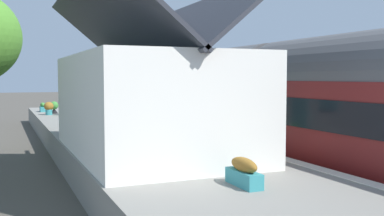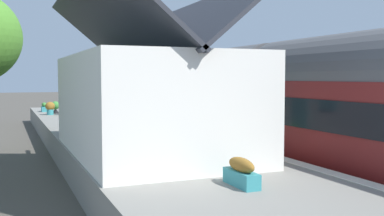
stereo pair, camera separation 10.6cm
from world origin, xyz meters
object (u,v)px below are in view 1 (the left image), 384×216
(planter_edge_near, at_px, (229,136))
(planter_under_sign, at_px, (49,108))
(bench_by_lamp, at_px, (120,114))
(station_building, at_px, (149,99))
(planter_bench_right, at_px, (78,109))
(planter_corner_building, at_px, (63,108))
(station_sign_board, at_px, (126,95))
(bench_mid_platform, at_px, (94,105))
(train, at_px, (358,110))
(lamp_post_platform, at_px, (169,65))
(planter_edge_far, at_px, (244,172))
(planter_bench_left, at_px, (43,107))
(bench_platform_end, at_px, (114,110))
(planter_by_door, at_px, (54,107))

(planter_edge_near, bearing_deg, planter_under_sign, 14.79)
(planter_edge_near, bearing_deg, bench_by_lamp, 9.98)
(station_building, distance_m, planter_bench_right, 12.61)
(station_building, relative_size, planter_under_sign, 10.69)
(planter_corner_building, xyz_separation_m, station_sign_board, (-2.40, -3.02, 0.80))
(bench_mid_platform, bearing_deg, train, -167.60)
(planter_edge_near, bearing_deg, lamp_post_platform, -0.47)
(bench_mid_platform, bearing_deg, planter_bench_right, 147.63)
(station_sign_board, bearing_deg, planter_corner_building, 51.54)
(train, relative_size, planter_edge_near, 37.82)
(planter_edge_far, xyz_separation_m, planter_bench_left, (21.51, 2.00, 0.00))
(planter_under_sign, xyz_separation_m, lamp_post_platform, (-9.18, -3.87, 2.20))
(bench_platform_end, distance_m, planter_edge_near, 10.16)
(bench_by_lamp, relative_size, planter_edge_far, 1.43)
(bench_by_lamp, height_order, lamp_post_platform, lamp_post_platform)
(bench_mid_platform, xyz_separation_m, bench_by_lamp, (-6.86, 0.14, 0.00))
(planter_edge_near, relative_size, station_sign_board, 0.45)
(train, bearing_deg, planter_under_sign, 20.50)
(planter_under_sign, bearing_deg, bench_platform_end, -148.39)
(planter_corner_building, bearing_deg, lamp_post_platform, -160.38)
(planter_under_sign, bearing_deg, planter_bench_right, -141.50)
(bench_mid_platform, height_order, lamp_post_platform, lamp_post_platform)
(station_building, height_order, planter_edge_near, station_building)
(station_building, bearing_deg, planter_bench_left, 5.14)
(bench_mid_platform, xyz_separation_m, planter_edge_near, (-14.73, -1.25, -0.12))
(bench_by_lamp, bearing_deg, train, -159.33)
(bench_platform_end, bearing_deg, planter_under_sign, 31.61)
(bench_platform_end, distance_m, planter_corner_building, 4.55)
(planter_edge_near, relative_size, planter_bench_right, 0.88)
(bench_by_lamp, relative_size, planter_bench_right, 1.75)
(train, relative_size, lamp_post_platform, 7.07)
(station_sign_board, bearing_deg, bench_by_lamp, 161.62)
(bench_by_lamp, relative_size, planter_bench_left, 1.99)
(planter_corner_building, relative_size, planter_by_door, 1.08)
(planter_corner_building, distance_m, lamp_post_platform, 9.65)
(planter_corner_building, xyz_separation_m, planter_edge_far, (-18.54, -1.16, -0.12))
(planter_corner_building, relative_size, station_sign_board, 0.51)
(planter_corner_building, xyz_separation_m, planter_bench_left, (2.96, 0.83, -0.11))
(station_sign_board, bearing_deg, planter_bench_right, 66.78)
(planter_bench_left, height_order, planter_edge_near, planter_edge_near)
(train, height_order, planter_edge_near, train)
(station_building, height_order, planter_under_sign, station_building)
(planter_corner_building, xyz_separation_m, planter_edge_near, (-14.18, -3.11, -0.03))
(bench_mid_platform, bearing_deg, planter_edge_far, 177.89)
(train, xyz_separation_m, planter_corner_building, (16.77, 5.67, -0.86))
(bench_mid_platform, bearing_deg, planter_under_sign, 94.96)
(planter_corner_building, bearing_deg, station_sign_board, -128.46)
(bench_platform_end, height_order, station_sign_board, station_sign_board)
(station_sign_board, bearing_deg, planter_by_door, 42.85)
(bench_platform_end, xyz_separation_m, planter_by_door, (5.31, 2.34, -0.12))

